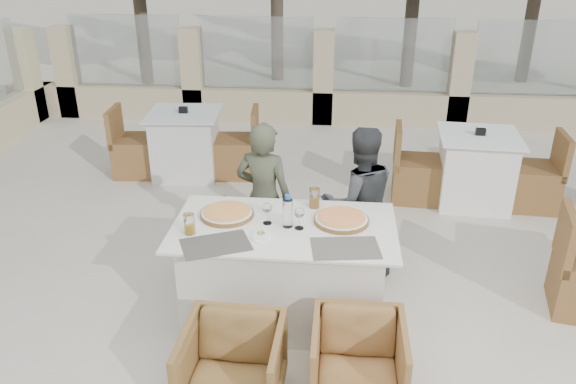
# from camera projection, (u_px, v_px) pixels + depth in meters

# --- Properties ---
(ground) EXTENTS (80.00, 80.00, 0.00)m
(ground) POSITION_uv_depth(u_px,v_px,m) (298.00, 310.00, 4.37)
(ground) COLOR beige
(ground) RESTS_ON ground
(sand_patch) EXTENTS (30.00, 16.00, 0.01)m
(sand_patch) POSITION_uv_depth(u_px,v_px,m) (334.00, 30.00, 17.02)
(sand_patch) COLOR beige
(sand_patch) RESTS_ON ground
(perimeter_wall_far) EXTENTS (10.00, 0.34, 1.60)m
(perimeter_wall_far) POSITION_uv_depth(u_px,v_px,m) (324.00, 71.00, 8.37)
(perimeter_wall_far) COLOR beige
(perimeter_wall_far) RESTS_ON ground
(dining_table) EXTENTS (1.60, 0.90, 0.77)m
(dining_table) POSITION_uv_depth(u_px,v_px,m) (284.00, 272.00, 4.17)
(dining_table) COLOR silver
(dining_table) RESTS_ON ground
(placemat_near_left) EXTENTS (0.53, 0.46, 0.00)m
(placemat_near_left) POSITION_uv_depth(u_px,v_px,m) (216.00, 245.00, 3.76)
(placemat_near_left) COLOR #4F4B44
(placemat_near_left) RESTS_ON dining_table
(placemat_near_right) EXTENTS (0.49, 0.36, 0.00)m
(placemat_near_right) POSITION_uv_depth(u_px,v_px,m) (345.00, 248.00, 3.72)
(placemat_near_right) COLOR #5F5A51
(placemat_near_right) RESTS_ON dining_table
(pizza_left) EXTENTS (0.51, 0.51, 0.05)m
(pizza_left) POSITION_uv_depth(u_px,v_px,m) (227.00, 213.00, 4.14)
(pizza_left) COLOR orange
(pizza_left) RESTS_ON dining_table
(pizza_right) EXTENTS (0.41, 0.41, 0.05)m
(pizza_right) POSITION_uv_depth(u_px,v_px,m) (341.00, 219.00, 4.05)
(pizza_right) COLOR #F55521
(pizza_right) RESTS_ON dining_table
(water_bottle) EXTENTS (0.09, 0.09, 0.25)m
(water_bottle) POSITION_uv_depth(u_px,v_px,m) (288.00, 211.00, 3.95)
(water_bottle) COLOR #B8D9F2
(water_bottle) RESTS_ON dining_table
(wine_glass_centre) EXTENTS (0.10, 0.10, 0.18)m
(wine_glass_centre) POSITION_uv_depth(u_px,v_px,m) (267.00, 212.00, 4.00)
(wine_glass_centre) COLOR silver
(wine_glass_centre) RESTS_ON dining_table
(wine_glass_near) EXTENTS (0.10, 0.10, 0.18)m
(wine_glass_near) POSITION_uv_depth(u_px,v_px,m) (299.00, 217.00, 3.93)
(wine_glass_near) COLOR white
(wine_glass_near) RESTS_ON dining_table
(beer_glass_left) EXTENTS (0.09, 0.09, 0.15)m
(beer_glass_left) POSITION_uv_depth(u_px,v_px,m) (189.00, 224.00, 3.87)
(beer_glass_left) COLOR gold
(beer_glass_left) RESTS_ON dining_table
(beer_glass_right) EXTENTS (0.08, 0.08, 0.16)m
(beer_glass_right) POSITION_uv_depth(u_px,v_px,m) (314.00, 198.00, 4.25)
(beer_glass_right) COLOR #C5831B
(beer_glass_right) RESTS_ON dining_table
(olive_dish) EXTENTS (0.15, 0.15, 0.04)m
(olive_dish) POSITION_uv_depth(u_px,v_px,m) (261.00, 235.00, 3.84)
(olive_dish) COLOR white
(olive_dish) RESTS_ON dining_table
(armchair_far_left) EXTENTS (0.71, 0.72, 0.55)m
(armchair_far_left) POSITION_uv_depth(u_px,v_px,m) (258.00, 233.00, 4.93)
(armchair_far_left) COLOR brown
(armchair_far_left) RESTS_ON ground
(armchair_far_right) EXTENTS (0.64, 0.65, 0.54)m
(armchair_far_right) POSITION_uv_depth(u_px,v_px,m) (343.00, 245.00, 4.75)
(armchair_far_right) COLOR olive
(armchair_far_right) RESTS_ON ground
(armchair_near_left) EXTENTS (0.61, 0.63, 0.56)m
(armchair_near_left) POSITION_uv_depth(u_px,v_px,m) (233.00, 368.00, 3.40)
(armchair_near_left) COLOR brown
(armchair_near_left) RESTS_ON ground
(armchair_near_right) EXTENTS (0.57, 0.59, 0.54)m
(armchair_near_right) POSITION_uv_depth(u_px,v_px,m) (358.00, 361.00, 3.46)
(armchair_near_right) COLOR olive
(armchair_near_right) RESTS_ON ground
(diner_left) EXTENTS (0.54, 0.42, 1.32)m
(diner_left) POSITION_uv_depth(u_px,v_px,m) (264.00, 198.00, 4.68)
(diner_left) COLOR #474B36
(diner_left) RESTS_ON ground
(diner_right) EXTENTS (0.74, 0.64, 1.31)m
(diner_right) POSITION_uv_depth(u_px,v_px,m) (359.00, 203.00, 4.62)
(diner_right) COLOR #36393B
(diner_right) RESTS_ON ground
(bg_table_a) EXTENTS (1.70, 0.95, 0.77)m
(bg_table_a) POSITION_uv_depth(u_px,v_px,m) (186.00, 144.00, 6.69)
(bg_table_a) COLOR silver
(bg_table_a) RESTS_ON ground
(bg_table_b) EXTENTS (1.69, 0.93, 0.77)m
(bg_table_b) POSITION_uv_depth(u_px,v_px,m) (475.00, 169.00, 5.97)
(bg_table_b) COLOR white
(bg_table_b) RESTS_ON ground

